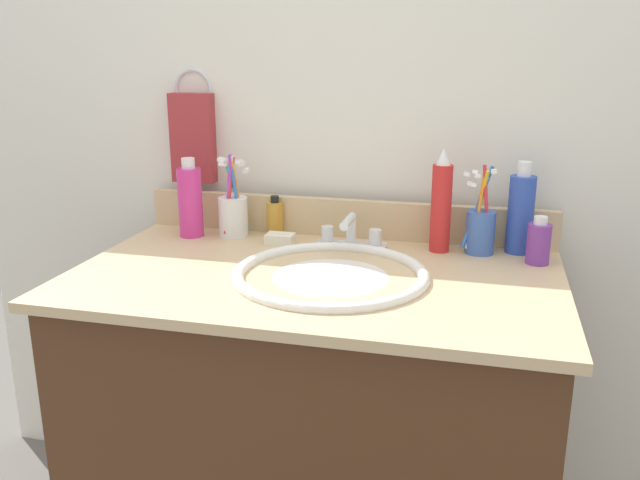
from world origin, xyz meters
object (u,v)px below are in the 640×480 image
object	(u,v)px
cup_white_ceramic	(233,213)
bottle_soap_pink	(190,201)
bottle_spray_red	(441,204)
hand_towel	(193,138)
soap_bar	(280,239)
faucet	(350,237)
cup_blue_plastic	(480,228)
bottle_cream_purple	(539,243)
bottle_shampoo_blue	(521,213)
bottle_oil_amber	(275,217)

from	to	relation	value
cup_white_ceramic	bottle_soap_pink	bearing A→B (deg)	-165.74
bottle_spray_red	bottle_soap_pink	bearing A→B (deg)	-177.86
hand_towel	soap_bar	world-z (taller)	hand_towel
faucet	cup_blue_plastic	xyz separation A→B (m)	(0.28, 0.04, 0.03)
bottle_cream_purple	cup_white_ceramic	world-z (taller)	cup_white_ceramic
hand_towel	bottle_soap_pink	distance (m)	0.18
faucet	bottle_soap_pink	xyz separation A→B (m)	(-0.39, 0.01, 0.06)
bottle_soap_pink	bottle_cream_purple	bearing A→B (deg)	-1.31
hand_towel	bottle_cream_purple	size ratio (longest dim) A/B	2.15
bottle_shampoo_blue	soap_bar	size ratio (longest dim) A/B	3.18
faucet	bottle_cream_purple	size ratio (longest dim) A/B	1.56
bottle_cream_purple	bottle_shampoo_blue	distance (m)	0.09
bottle_shampoo_blue	bottle_oil_amber	size ratio (longest dim) A/B	2.14
bottle_soap_pink	soap_bar	bearing A→B (deg)	-3.39
bottle_cream_purple	cup_white_ceramic	xyz separation A→B (m)	(-0.70, 0.04, 0.01)
bottle_spray_red	bottle_oil_amber	xyz separation A→B (m)	(-0.40, 0.04, -0.07)
bottle_shampoo_blue	soap_bar	distance (m)	0.54
bottle_shampoo_blue	cup_blue_plastic	bearing A→B (deg)	-162.30
bottle_cream_purple	bottle_oil_amber	xyz separation A→B (m)	(-0.61, 0.08, -0.00)
bottle_spray_red	cup_white_ceramic	distance (m)	0.49
hand_towel	cup_white_ceramic	distance (m)	0.23
cup_blue_plastic	soap_bar	distance (m)	0.45
bottle_shampoo_blue	soap_bar	world-z (taller)	bottle_shampoo_blue
bottle_cream_purple	cup_white_ceramic	size ratio (longest dim) A/B	0.52
bottle_shampoo_blue	bottle_soap_pink	bearing A→B (deg)	-175.95
faucet	soap_bar	bearing A→B (deg)	179.88
faucet	cup_white_ceramic	bearing A→B (deg)	172.52
soap_bar	bottle_cream_purple	bearing A→B (deg)	-0.48
hand_towel	faucet	size ratio (longest dim) A/B	1.38
bottle_cream_purple	bottle_soap_pink	bearing A→B (deg)	178.69
faucet	bottle_spray_red	world-z (taller)	bottle_spray_red
bottle_shampoo_blue	cup_white_ceramic	xyz separation A→B (m)	(-0.66, -0.03, -0.03)
bottle_soap_pink	cup_blue_plastic	world-z (taller)	cup_blue_plastic
bottle_spray_red	bottle_oil_amber	size ratio (longest dim) A/B	2.43
hand_towel	bottle_spray_red	size ratio (longest dim) A/B	0.95
bottle_soap_pink	cup_white_ceramic	size ratio (longest dim) A/B	0.95
faucet	bottle_oil_amber	distance (m)	0.22
bottle_shampoo_blue	faucet	bearing A→B (deg)	-169.54
bottle_cream_purple	bottle_shampoo_blue	size ratio (longest dim) A/B	0.50
soap_bar	cup_white_ceramic	bearing A→B (deg)	163.40
hand_towel	soap_bar	size ratio (longest dim) A/B	3.44
bottle_shampoo_blue	soap_bar	bearing A→B (deg)	-172.80
cup_white_ceramic	soap_bar	bearing A→B (deg)	-16.60
faucet	bottle_soap_pink	size ratio (longest dim) A/B	0.84
cup_white_ceramic	bottle_cream_purple	bearing A→B (deg)	-3.54
cup_blue_plastic	bottle_soap_pink	bearing A→B (deg)	-177.72
bottle_soap_pink	cup_white_ceramic	bearing A→B (deg)	14.26
hand_towel	faucet	xyz separation A→B (m)	(0.43, -0.12, -0.19)
bottle_shampoo_blue	cup_white_ceramic	world-z (taller)	bottle_shampoo_blue
hand_towel	bottle_shampoo_blue	bearing A→B (deg)	-4.10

